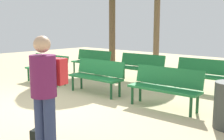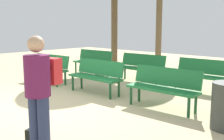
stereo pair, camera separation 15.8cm
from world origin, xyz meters
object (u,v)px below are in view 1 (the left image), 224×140
bench_r0_c1 (97,74)px  bench_r1_c1 (140,66)px  bench_r0_c2 (165,85)px  bench_r1_c2 (204,73)px  bench_r1_c0 (92,60)px  visitor_with_backpack (46,89)px  bench_r0_c0 (48,67)px  handbag (43,138)px

bench_r0_c1 → bench_r1_c1: (-0.07, 2.00, 0.00)m
bench_r0_c2 → bench_r1_c2: same height
bench_r1_c1 → bench_r1_c2: size_ratio=1.00×
bench_r0_c2 → bench_r1_c2: 2.01m
bench_r1_c0 → visitor_with_backpack: visitor_with_backpack is taller
bench_r0_c0 → visitor_with_backpack: (4.15, -2.89, 0.43)m
bench_r0_c1 → handbag: size_ratio=4.42×
bench_r0_c0 → visitor_with_backpack: bearing=-37.5°
bench_r1_c2 → handbag: size_ratio=4.44×
handbag → bench_r1_c0: bearing=129.8°
bench_r1_c0 → bench_r1_c2: 4.23m
bench_r0_c0 → bench_r0_c1: 2.10m
bench_r1_c1 → bench_r1_c2: bearing=-1.3°
bench_r0_c1 → bench_r1_c1: 2.00m
bench_r0_c1 → visitor_with_backpack: size_ratio=0.98×
bench_r0_c0 → visitor_with_backpack: visitor_with_backpack is taller
bench_r0_c0 → handbag: size_ratio=4.44×
bench_r1_c0 → bench_r1_c2: bearing=-0.2°
bench_r1_c2 → handbag: 4.96m
bench_r0_c1 → visitor_with_backpack: bearing=-56.8°
bench_r0_c1 → bench_r1_c0: (-2.23, 1.92, 0.00)m
bench_r0_c2 → bench_r1_c0: bearing=153.7°
bench_r1_c1 → visitor_with_backpack: visitor_with_backpack is taller
bench_r0_c0 → handbag: 4.77m
bench_r1_c1 → bench_r1_c2: 2.07m
handbag → bench_r0_c2: bearing=84.6°
bench_r1_c0 → bench_r1_c2: (4.22, 0.15, 0.00)m
bench_r0_c0 → bench_r1_c2: same height
bench_r0_c0 → bench_r0_c1: (2.10, 0.09, 0.00)m
bench_r0_c1 → bench_r0_c2: size_ratio=0.99×
bench_r0_c1 → handbag: bearing=-59.9°
bench_r1_c0 → visitor_with_backpack: size_ratio=0.98×
bench_r0_c0 → handbag: (3.86, -2.78, -0.37)m
bench_r0_c0 → bench_r1_c0: bearing=90.9°
handbag → bench_r0_c0: bearing=144.3°
bench_r0_c1 → bench_r1_c2: same height
handbag → visitor_with_backpack: bearing=-20.8°
bench_r1_c0 → handbag: size_ratio=4.43×
bench_r1_c1 → handbag: size_ratio=4.46×
bench_r0_c2 → bench_r1_c0: same height
bench_r0_c0 → bench_r1_c2: size_ratio=1.00×
visitor_with_backpack → bench_r0_c1: bearing=-70.1°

